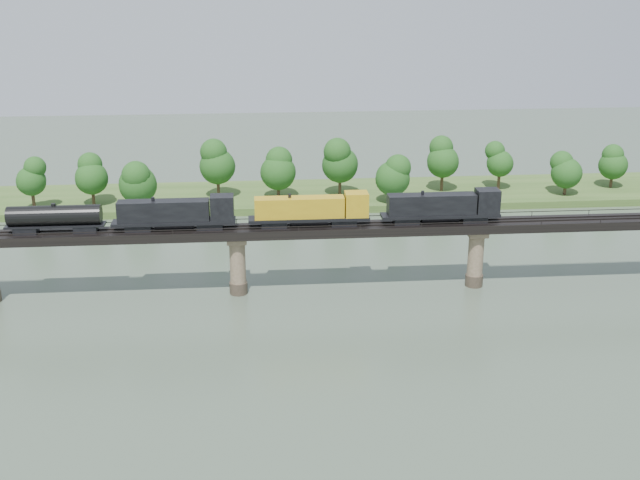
{
  "coord_description": "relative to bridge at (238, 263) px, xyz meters",
  "views": [
    {
      "loc": [
        3.05,
        -94.1,
        52.2
      ],
      "look_at": [
        13.62,
        30.0,
        9.0
      ],
      "focal_mm": 45.0,
      "sensor_mm": 36.0,
      "label": 1
    }
  ],
  "objects": [
    {
      "name": "freight_train",
      "position": [
        4.74,
        -0.0,
        8.66
      ],
      "size": [
        79.73,
        3.11,
        5.49
      ],
      "color": "black",
      "rests_on": "bridge"
    },
    {
      "name": "bridge",
      "position": [
        0.0,
        0.0,
        0.0
      ],
      "size": [
        236.0,
        30.0,
        11.5
      ],
      "color": "#473A2D",
      "rests_on": "ground"
    },
    {
      "name": "ground",
      "position": [
        0.0,
        -30.0,
        -5.46
      ],
      "size": [
        400.0,
        400.0,
        0.0
      ],
      "primitive_type": "plane",
      "color": "#394839",
      "rests_on": "ground"
    },
    {
      "name": "far_bank",
      "position": [
        0.0,
        55.0,
        -4.66
      ],
      "size": [
        300.0,
        24.0,
        1.6
      ],
      "primitive_type": "cube",
      "color": "#365321",
      "rests_on": "ground"
    },
    {
      "name": "far_treeline",
      "position": [
        -8.21,
        50.52,
        3.37
      ],
      "size": [
        289.06,
        17.54,
        13.6
      ],
      "color": "#382619",
      "rests_on": "far_bank"
    },
    {
      "name": "bridge_superstructure",
      "position": [
        0.0,
        0.0,
        6.33
      ],
      "size": [
        220.0,
        4.9,
        0.75
      ],
      "color": "black",
      "rests_on": "bridge"
    }
  ]
}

